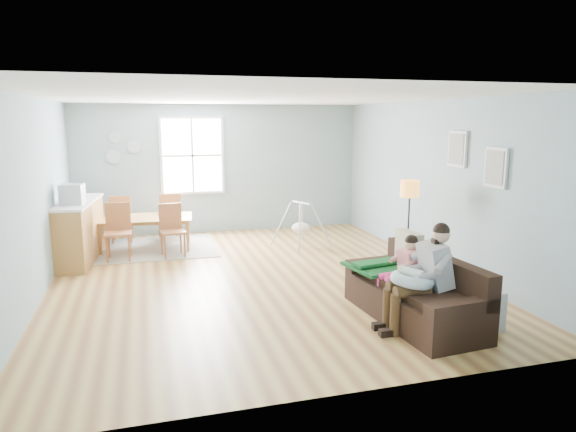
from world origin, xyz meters
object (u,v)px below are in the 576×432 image
object	(u,v)px
toddler	(404,262)
baby_swing	(301,227)
monitor	(72,194)
chair_se	(172,227)
chair_sw	(118,227)
dining_table	(146,233)
chair_nw	(121,216)
storage_cube	(480,309)
floor_lamp	(410,197)
father	(423,274)
counter	(79,231)
chair_ne	(170,213)
sofa	(417,297)

from	to	relation	value
toddler	baby_swing	xyz separation A→B (m)	(-0.20, 3.63, -0.29)
monitor	chair_se	bearing A→B (deg)	9.49
chair_sw	dining_table	bearing A→B (deg)	53.24
chair_se	chair_nw	xyz separation A→B (m)	(-0.89, 1.26, 0.01)
chair_nw	baby_swing	bearing A→B (deg)	-21.37
chair_sw	chair_se	size ratio (longest dim) A/B	1.05
storage_cube	chair_nw	distance (m)	6.92
floor_lamp	dining_table	xyz separation A→B (m)	(-3.95, 2.68, -0.92)
father	chair_se	size ratio (longest dim) A/B	1.34
toddler	monitor	xyz separation A→B (m)	(-4.14, 3.39, 0.53)
counter	monitor	distance (m)	0.76
chair_ne	monitor	world-z (taller)	monitor
dining_table	counter	size ratio (longest dim) A/B	0.89
sofa	dining_table	bearing A→B (deg)	124.85
father	baby_swing	distance (m)	4.11
floor_lamp	chair_sw	size ratio (longest dim) A/B	1.50
toddler	chair_nw	world-z (taller)	toddler
father	floor_lamp	distance (m)	2.34
toddler	storage_cube	size ratio (longest dim) A/B	1.75
floor_lamp	baby_swing	size ratio (longest dim) A/B	1.31
father	monitor	bearing A→B (deg)	136.94
father	chair_ne	distance (m)	5.94
storage_cube	chair_se	world-z (taller)	chair_se
chair_sw	baby_swing	distance (m)	3.29
chair_sw	chair_se	distance (m)	0.90
monitor	floor_lamp	bearing A→B (deg)	-19.39
toddler	baby_swing	world-z (taller)	toddler
counter	baby_swing	world-z (taller)	counter
counter	chair_sw	bearing A→B (deg)	-6.80
sofa	monitor	bearing A→B (deg)	139.82
chair_se	chair_nw	bearing A→B (deg)	125.30
storage_cube	chair_nw	xyz separation A→B (m)	(-4.12, 5.55, 0.30)
father	baby_swing	world-z (taller)	father
counter	floor_lamp	bearing A→B (deg)	-22.94
toddler	counter	distance (m)	5.57
baby_swing	chair_ne	bearing A→B (deg)	151.60
baby_swing	father	bearing A→B (deg)	-87.47
dining_table	chair_nw	distance (m)	0.81
floor_lamp	chair_sw	distance (m)	4.91
father	floor_lamp	world-z (taller)	floor_lamp
chair_ne	chair_sw	bearing A→B (deg)	-127.06
chair_sw	baby_swing	size ratio (longest dim) A/B	0.87
chair_ne	monitor	size ratio (longest dim) A/B	2.50
chair_se	toddler	bearing A→B (deg)	-54.73
floor_lamp	storage_cube	size ratio (longest dim) A/B	3.16
floor_lamp	chair_se	bearing A→B (deg)	149.78
dining_table	chair_sw	xyz separation A→B (m)	(-0.46, -0.62, 0.26)
floor_lamp	monitor	size ratio (longest dim) A/B	3.83
floor_lamp	chair_nw	size ratio (longest dim) A/B	1.56
chair_se	monitor	world-z (taller)	monitor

